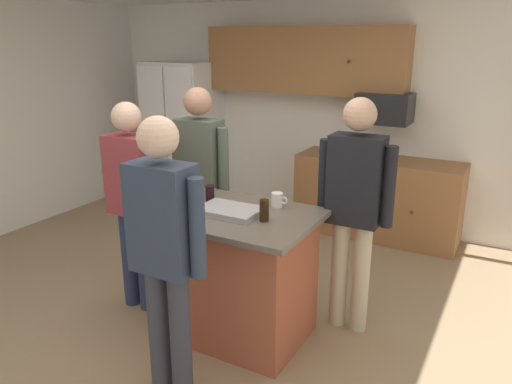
# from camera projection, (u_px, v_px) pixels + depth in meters

# --- Properties ---
(floor) EXTENTS (7.04, 7.04, 0.00)m
(floor) POSITION_uv_depth(u_px,v_px,m) (211.00, 325.00, 3.90)
(floor) COLOR #937A5B
(floor) RESTS_ON ground
(back_wall) EXTENTS (6.40, 0.10, 2.60)m
(back_wall) POSITION_uv_depth(u_px,v_px,m) (340.00, 114.00, 5.85)
(back_wall) COLOR white
(back_wall) RESTS_ON ground
(cabinet_run_upper) EXTENTS (2.40, 0.38, 0.75)m
(cabinet_run_upper) POSITION_uv_depth(u_px,v_px,m) (304.00, 60.00, 5.68)
(cabinet_run_upper) COLOR #936038
(cabinet_run_lower) EXTENTS (1.80, 0.63, 0.90)m
(cabinet_run_lower) POSITION_uv_depth(u_px,v_px,m) (377.00, 197.00, 5.56)
(cabinet_run_lower) COLOR #936038
(cabinet_run_lower) RESTS_ON ground
(refrigerator) EXTENTS (0.86, 0.76, 1.88)m
(refrigerator) POSITION_uv_depth(u_px,v_px,m) (184.00, 135.00, 6.53)
(refrigerator) COLOR white
(refrigerator) RESTS_ON ground
(microwave_over_range) EXTENTS (0.56, 0.40, 0.32)m
(microwave_over_range) POSITION_uv_depth(u_px,v_px,m) (385.00, 108.00, 5.28)
(microwave_over_range) COLOR black
(kitchen_island) EXTENTS (1.15, 0.85, 0.98)m
(kitchen_island) POSITION_uv_depth(u_px,v_px,m) (236.00, 274.00, 3.66)
(kitchen_island) COLOR #9E4C33
(kitchen_island) RESTS_ON ground
(person_guest_left) EXTENTS (0.57, 0.23, 1.78)m
(person_guest_left) POSITION_uv_depth(u_px,v_px,m) (355.00, 200.00, 3.58)
(person_guest_left) COLOR tan
(person_guest_left) RESTS_ON ground
(person_elder_center) EXTENTS (0.57, 0.23, 1.71)m
(person_elder_center) POSITION_uv_depth(u_px,v_px,m) (132.00, 194.00, 3.90)
(person_elder_center) COLOR #232D4C
(person_elder_center) RESTS_ON ground
(person_guest_by_door) EXTENTS (0.57, 0.23, 1.77)m
(person_guest_by_door) POSITION_uv_depth(u_px,v_px,m) (164.00, 243.00, 2.86)
(person_guest_by_door) COLOR #383842
(person_guest_by_door) RESTS_ON ground
(person_guest_right) EXTENTS (0.57, 0.24, 1.78)m
(person_guest_right) POSITION_uv_depth(u_px,v_px,m) (200.00, 175.00, 4.25)
(person_guest_right) COLOR tan
(person_guest_right) RESTS_ON ground
(glass_dark_ale) EXTENTS (0.06, 0.06, 0.15)m
(glass_dark_ale) POSITION_uv_depth(u_px,v_px,m) (264.00, 210.00, 3.34)
(glass_dark_ale) COLOR black
(glass_dark_ale) RESTS_ON kitchen_island
(mug_blue_stoneware) EXTENTS (0.13, 0.08, 0.11)m
(mug_blue_stoneware) POSITION_uv_depth(u_px,v_px,m) (277.00, 200.00, 3.62)
(mug_blue_stoneware) COLOR white
(mug_blue_stoneware) RESTS_ON kitchen_island
(tumbler_amber) EXTENTS (0.07, 0.07, 0.12)m
(tumbler_amber) POSITION_uv_depth(u_px,v_px,m) (210.00, 193.00, 3.75)
(tumbler_amber) COLOR black
(tumbler_amber) RESTS_ON kitchen_island
(serving_tray) EXTENTS (0.44, 0.30, 0.04)m
(serving_tray) POSITION_uv_depth(u_px,v_px,m) (230.00, 211.00, 3.50)
(serving_tray) COLOR #B7B7BC
(serving_tray) RESTS_ON kitchen_island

